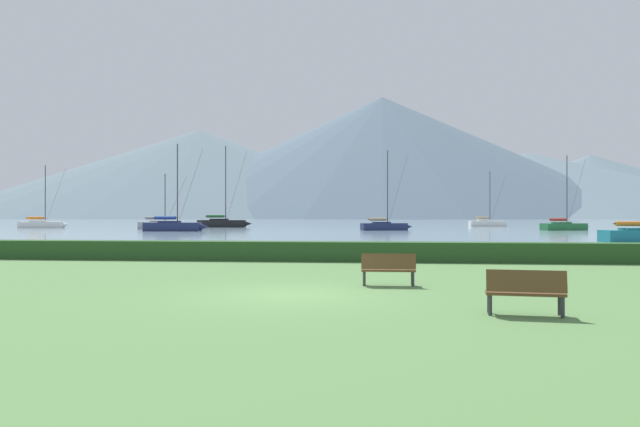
# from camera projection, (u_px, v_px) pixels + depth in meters

# --- Properties ---
(ground_plane) EXTENTS (1000.00, 1000.00, 0.00)m
(ground_plane) POSITION_uv_depth(u_px,v_px,m) (295.00, 295.00, 15.19)
(ground_plane) COLOR #517A42
(harbor_water) EXTENTS (320.00, 246.00, 0.00)m
(harbor_water) POSITION_uv_depth(u_px,v_px,m) (371.00, 222.00, 151.49)
(harbor_water) COLOR gray
(harbor_water) RESTS_ON ground_plane
(hedge_line) EXTENTS (80.00, 1.20, 0.86)m
(hedge_line) POSITION_uv_depth(u_px,v_px,m) (330.00, 251.00, 26.13)
(hedge_line) COLOR #284C23
(hedge_line) RESTS_ON ground_plane
(sailboat_slip_0) EXTENTS (7.44, 3.64, 9.57)m
(sailboat_slip_0) POSITION_uv_depth(u_px,v_px,m) (42.00, 224.00, 89.41)
(sailboat_slip_0) COLOR white
(sailboat_slip_0) RESTS_ON harbor_water
(sailboat_slip_1) EXTENTS (8.71, 3.16, 13.09)m
(sailboat_slip_1) POSITION_uv_depth(u_px,v_px,m) (222.00, 223.00, 94.26)
(sailboat_slip_1) COLOR black
(sailboat_slip_1) RESTS_ON harbor_water
(sailboat_slip_2) EXTENTS (6.97, 3.49, 10.45)m
(sailboat_slip_2) POSITION_uv_depth(u_px,v_px,m) (385.00, 226.00, 76.70)
(sailboat_slip_2) COLOR navy
(sailboat_slip_2) RESTS_ON harbor_water
(sailboat_slip_3) EXTENTS (7.46, 4.06, 7.90)m
(sailboat_slip_3) POSITION_uv_depth(u_px,v_px,m) (162.00, 225.00, 84.10)
(sailboat_slip_3) COLOR #9E9EA3
(sailboat_slip_3) RESTS_ON harbor_water
(sailboat_slip_5) EXTENTS (6.76, 3.53, 9.82)m
(sailboat_slip_5) POSITION_uv_depth(u_px,v_px,m) (564.00, 226.00, 76.83)
(sailboat_slip_5) COLOR #236B38
(sailboat_slip_5) RESTS_ON harbor_water
(sailboat_slip_8) EXTENTS (7.10, 2.71, 9.52)m
(sailboat_slip_8) POSITION_uv_depth(u_px,v_px,m) (487.00, 223.00, 101.43)
(sailboat_slip_8) COLOR white
(sailboat_slip_8) RESTS_ON harbor_water
(sailboat_slip_10) EXTENTS (8.00, 3.00, 10.87)m
(sailboat_slip_10) POSITION_uv_depth(u_px,v_px,m) (174.00, 226.00, 72.80)
(sailboat_slip_10) COLOR navy
(sailboat_slip_10) RESTS_ON harbor_water
(park_bench_near_path) EXTENTS (1.61, 0.65, 0.95)m
(park_bench_near_path) POSITION_uv_depth(u_px,v_px,m) (525.00, 290.00, 11.99)
(park_bench_near_path) COLOR brown
(park_bench_near_path) RESTS_ON ground_plane
(park_bench_under_tree) EXTENTS (1.57, 0.49, 0.95)m
(park_bench_under_tree) POSITION_uv_depth(u_px,v_px,m) (388.00, 268.00, 17.01)
(park_bench_under_tree) COLOR brown
(park_bench_under_tree) RESTS_ON ground_plane
(distant_hill_west_ridge) EXTENTS (336.45, 336.45, 44.91)m
(distant_hill_west_ridge) POSITION_uv_depth(u_px,v_px,m) (528.00, 185.00, 410.16)
(distant_hill_west_ridge) COLOR slate
(distant_hill_west_ridge) RESTS_ON ground_plane
(distant_hill_central_peak) EXTENTS (328.35, 328.35, 60.79)m
(distant_hill_central_peak) POSITION_uv_depth(u_px,v_px,m) (200.00, 174.00, 405.78)
(distant_hill_central_peak) COLOR slate
(distant_hill_central_peak) RESTS_ON ground_plane
(distant_hill_east_ridge) EXTENTS (342.84, 342.84, 83.77)m
(distant_hill_east_ridge) POSITION_uv_depth(u_px,v_px,m) (382.00, 157.00, 406.86)
(distant_hill_east_ridge) COLOR #4C6070
(distant_hill_east_ridge) RESTS_ON ground_plane
(distant_hill_far_shoulder) EXTENTS (242.34, 242.34, 43.09)m
(distant_hill_far_shoulder) POSITION_uv_depth(u_px,v_px,m) (591.00, 186.00, 403.57)
(distant_hill_far_shoulder) COLOR slate
(distant_hill_far_shoulder) RESTS_ON ground_plane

